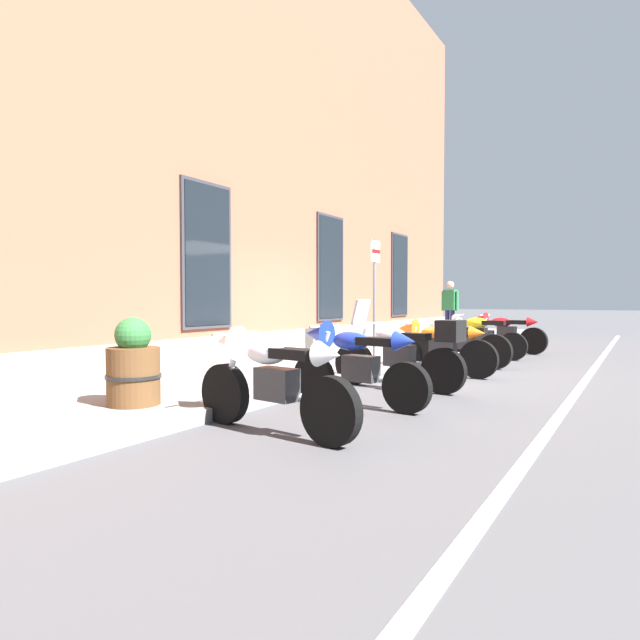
{
  "coord_description": "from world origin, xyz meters",
  "views": [
    {
      "loc": [
        -9.21,
        -4.02,
        1.33
      ],
      "look_at": [
        -0.92,
        0.92,
        0.98
      ],
      "focal_mm": 30.59,
      "sensor_mm": 36.0,
      "label": 1
    }
  ],
  "objects_px": {
    "motorcycle_white_sport": "(267,376)",
    "motorcycle_black_naked": "(459,343)",
    "motorcycle_yellow_naked": "(480,337)",
    "parking_sign": "(375,281)",
    "barrel_planter": "(133,367)",
    "motorcycle_red_sport": "(502,331)",
    "motorcycle_blue_sport": "(352,360)",
    "motorcycle_silver_touring": "(403,352)",
    "pedestrian_striped_shirt": "(450,306)",
    "motorcycle_orange_sport": "(436,345)"
  },
  "relations": [
    {
      "from": "motorcycle_blue_sport",
      "to": "motorcycle_yellow_naked",
      "type": "bearing_deg",
      "value": 0.47
    },
    {
      "from": "motorcycle_black_naked",
      "to": "parking_sign",
      "type": "height_order",
      "value": "parking_sign"
    },
    {
      "from": "motorcycle_white_sport",
      "to": "pedestrian_striped_shirt",
      "type": "distance_m",
      "value": 12.04
    },
    {
      "from": "motorcycle_black_naked",
      "to": "motorcycle_yellow_naked",
      "type": "relative_size",
      "value": 1.03
    },
    {
      "from": "parking_sign",
      "to": "motorcycle_yellow_naked",
      "type": "bearing_deg",
      "value": -34.25
    },
    {
      "from": "motorcycle_blue_sport",
      "to": "barrel_planter",
      "type": "xyz_separation_m",
      "value": [
        -1.89,
        1.79,
        -0.0
      ]
    },
    {
      "from": "motorcycle_black_naked",
      "to": "barrel_planter",
      "type": "relative_size",
      "value": 2.1
    },
    {
      "from": "motorcycle_silver_touring",
      "to": "barrel_planter",
      "type": "xyz_separation_m",
      "value": [
        -3.37,
        1.86,
        0.02
      ]
    },
    {
      "from": "motorcycle_orange_sport",
      "to": "motorcycle_blue_sport",
      "type": "bearing_deg",
      "value": -179.87
    },
    {
      "from": "motorcycle_yellow_naked",
      "to": "motorcycle_orange_sport",
      "type": "bearing_deg",
      "value": -179.17
    },
    {
      "from": "motorcycle_white_sport",
      "to": "motorcycle_silver_touring",
      "type": "xyz_separation_m",
      "value": [
        3.14,
        -0.18,
        -0.02
      ]
    },
    {
      "from": "barrel_planter",
      "to": "motorcycle_white_sport",
      "type": "bearing_deg",
      "value": -82.07
    },
    {
      "from": "motorcycle_white_sport",
      "to": "motorcycle_black_naked",
      "type": "xyz_separation_m",
      "value": [
        6.36,
        -0.06,
        -0.1
      ]
    },
    {
      "from": "motorcycle_blue_sport",
      "to": "motorcycle_yellow_naked",
      "type": "xyz_separation_m",
      "value": [
        6.39,
        0.05,
        -0.09
      ]
    },
    {
      "from": "motorcycle_black_naked",
      "to": "motorcycle_red_sport",
      "type": "height_order",
      "value": "motorcycle_red_sport"
    },
    {
      "from": "motorcycle_white_sport",
      "to": "motorcycle_yellow_naked",
      "type": "xyz_separation_m",
      "value": [
        8.04,
        -0.05,
        -0.08
      ]
    },
    {
      "from": "motorcycle_silver_touring",
      "to": "motorcycle_red_sport",
      "type": "xyz_separation_m",
      "value": [
        6.61,
        0.03,
        -0.0
      ]
    },
    {
      "from": "pedestrian_striped_shirt",
      "to": "motorcycle_black_naked",
      "type": "bearing_deg",
      "value": -160.73
    },
    {
      "from": "pedestrian_striped_shirt",
      "to": "barrel_planter",
      "type": "relative_size",
      "value": 1.77
    },
    {
      "from": "motorcycle_yellow_naked",
      "to": "pedestrian_striped_shirt",
      "type": "distance_m",
      "value": 4.33
    },
    {
      "from": "parking_sign",
      "to": "motorcycle_red_sport",
      "type": "bearing_deg",
      "value": -22.55
    },
    {
      "from": "motorcycle_blue_sport",
      "to": "motorcycle_black_naked",
      "type": "bearing_deg",
      "value": 0.4
    },
    {
      "from": "motorcycle_white_sport",
      "to": "motorcycle_yellow_naked",
      "type": "bearing_deg",
      "value": -0.32
    },
    {
      "from": "motorcycle_white_sport",
      "to": "motorcycle_blue_sport",
      "type": "bearing_deg",
      "value": -3.4
    },
    {
      "from": "motorcycle_yellow_naked",
      "to": "parking_sign",
      "type": "relative_size",
      "value": 0.83
    },
    {
      "from": "motorcycle_red_sport",
      "to": "motorcycle_silver_touring",
      "type": "bearing_deg",
      "value": -179.75
    },
    {
      "from": "motorcycle_blue_sport",
      "to": "parking_sign",
      "type": "bearing_deg",
      "value": 21.46
    },
    {
      "from": "motorcycle_red_sport",
      "to": "motorcycle_blue_sport",
      "type": "bearing_deg",
      "value": 179.66
    },
    {
      "from": "motorcycle_silver_touring",
      "to": "motorcycle_yellow_naked",
      "type": "bearing_deg",
      "value": 1.52
    },
    {
      "from": "parking_sign",
      "to": "barrel_planter",
      "type": "height_order",
      "value": "parking_sign"
    },
    {
      "from": "motorcycle_black_naked",
      "to": "parking_sign",
      "type": "bearing_deg",
      "value": 111.13
    },
    {
      "from": "motorcycle_white_sport",
      "to": "motorcycle_yellow_naked",
      "type": "relative_size",
      "value": 1.04
    },
    {
      "from": "motorcycle_blue_sport",
      "to": "motorcycle_red_sport",
      "type": "xyz_separation_m",
      "value": [
        8.1,
        -0.05,
        -0.02
      ]
    },
    {
      "from": "motorcycle_silver_touring",
      "to": "barrel_planter",
      "type": "distance_m",
      "value": 3.86
    },
    {
      "from": "motorcycle_white_sport",
      "to": "motorcycle_yellow_naked",
      "type": "height_order",
      "value": "motorcycle_white_sport"
    },
    {
      "from": "motorcycle_red_sport",
      "to": "parking_sign",
      "type": "relative_size",
      "value": 0.86
    },
    {
      "from": "motorcycle_black_naked",
      "to": "barrel_planter",
      "type": "height_order",
      "value": "barrel_planter"
    },
    {
      "from": "motorcycle_black_naked",
      "to": "motorcycle_yellow_naked",
      "type": "height_order",
      "value": "motorcycle_yellow_naked"
    },
    {
      "from": "motorcycle_white_sport",
      "to": "motorcycle_black_naked",
      "type": "height_order",
      "value": "motorcycle_white_sport"
    },
    {
      "from": "motorcycle_red_sport",
      "to": "parking_sign",
      "type": "xyz_separation_m",
      "value": [
        -4.0,
        1.66,
        1.16
      ]
    },
    {
      "from": "motorcycle_yellow_naked",
      "to": "barrel_planter",
      "type": "xyz_separation_m",
      "value": [
        -8.28,
        1.73,
        0.09
      ]
    },
    {
      "from": "motorcycle_white_sport",
      "to": "pedestrian_striped_shirt",
      "type": "height_order",
      "value": "pedestrian_striped_shirt"
    },
    {
      "from": "motorcycle_orange_sport",
      "to": "motorcycle_black_naked",
      "type": "distance_m",
      "value": 1.49
    },
    {
      "from": "motorcycle_yellow_naked",
      "to": "motorcycle_red_sport",
      "type": "bearing_deg",
      "value": -3.41
    },
    {
      "from": "motorcycle_blue_sport",
      "to": "barrel_planter",
      "type": "distance_m",
      "value": 2.6
    },
    {
      "from": "parking_sign",
      "to": "barrel_planter",
      "type": "relative_size",
      "value": 2.45
    },
    {
      "from": "parking_sign",
      "to": "motorcycle_black_naked",
      "type": "bearing_deg",
      "value": -68.87
    },
    {
      "from": "motorcycle_black_naked",
      "to": "motorcycle_red_sport",
      "type": "xyz_separation_m",
      "value": [
        3.39,
        -0.08,
        0.08
      ]
    },
    {
      "from": "pedestrian_striped_shirt",
      "to": "barrel_planter",
      "type": "xyz_separation_m",
      "value": [
        -12.11,
        -0.17,
        -0.57
      ]
    },
    {
      "from": "motorcycle_blue_sport",
      "to": "motorcycle_silver_touring",
      "type": "bearing_deg",
      "value": -2.98
    }
  ]
}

